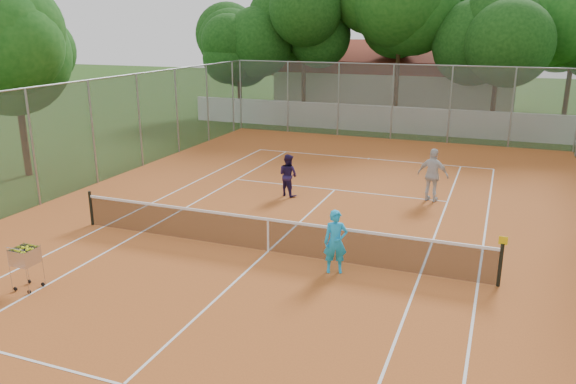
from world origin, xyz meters
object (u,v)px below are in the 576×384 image
(player_near, at_px, (336,242))
(ball_hopper, at_px, (26,267))
(tennis_net, at_px, (268,235))
(clubhouse, at_px, (397,78))
(player_far_left, at_px, (288,175))
(player_far_right, at_px, (433,175))

(player_near, height_order, ball_hopper, player_near)
(tennis_net, distance_m, clubhouse, 29.12)
(clubhouse, xyz_separation_m, player_far_left, (0.62, -23.90, -1.41))
(clubhouse, distance_m, ball_hopper, 33.26)
(clubhouse, height_order, ball_hopper, clubhouse)
(player_near, bearing_deg, player_far_left, 99.91)
(clubhouse, distance_m, player_far_left, 23.95)
(player_far_left, height_order, ball_hopper, player_far_left)
(player_near, distance_m, player_far_right, 7.09)
(player_near, height_order, player_far_right, player_far_right)
(tennis_net, height_order, ball_hopper, ball_hopper)
(clubhouse, bearing_deg, player_near, -82.15)
(player_near, height_order, player_far_left, player_near)
(tennis_net, distance_m, player_far_left, 5.29)
(player_near, relative_size, player_far_right, 0.86)
(player_near, relative_size, player_far_left, 1.05)
(tennis_net, distance_m, ball_hopper, 6.00)
(ball_hopper, bearing_deg, clubhouse, 73.78)
(tennis_net, bearing_deg, player_far_left, 105.20)
(clubhouse, height_order, player_far_right, clubhouse)
(tennis_net, relative_size, clubhouse, 0.72)
(clubhouse, xyz_separation_m, ball_hopper, (-2.35, -33.13, -1.62))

